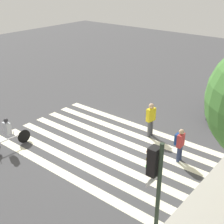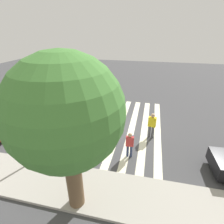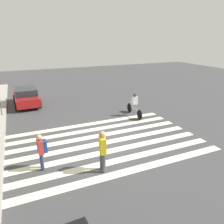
# 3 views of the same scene
# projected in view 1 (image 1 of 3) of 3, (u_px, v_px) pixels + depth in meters

# --- Properties ---
(ground_plane) EXTENTS (60.00, 60.00, 0.00)m
(ground_plane) POSITION_uv_depth(u_px,v_px,m) (104.00, 146.00, 15.38)
(ground_plane) COLOR #444447
(crosswalk_stripes) EXTENTS (6.13, 10.00, 0.01)m
(crosswalk_stripes) POSITION_uv_depth(u_px,v_px,m) (104.00, 146.00, 15.38)
(crosswalk_stripes) COLOR #F2EDCC
(crosswalk_stripes) RESTS_ON ground_plane
(traffic_light) EXTENTS (0.60, 0.50, 3.95)m
(traffic_light) POSITION_uv_depth(u_px,v_px,m) (155.00, 180.00, 8.41)
(traffic_light) COLOR #283828
(traffic_light) RESTS_ON ground_plane
(pedestrian_adult_blue_shirt) EXTENTS (0.46, 0.39, 1.61)m
(pedestrian_adult_blue_shirt) POSITION_uv_depth(u_px,v_px,m) (180.00, 142.00, 13.85)
(pedestrian_adult_blue_shirt) COLOR navy
(pedestrian_adult_blue_shirt) RESTS_ON ground_plane
(pedestrian_adult_tall_backpack) EXTENTS (0.54, 0.31, 1.83)m
(pedestrian_adult_tall_backpack) POSITION_uv_depth(u_px,v_px,m) (151.00, 118.00, 15.95)
(pedestrian_adult_tall_backpack) COLOR #4C4C51
(pedestrian_adult_tall_backpack) RESTS_ON ground_plane
(cyclist_near_curb) EXTENTS (2.34, 0.41, 1.63)m
(cyclist_near_curb) POSITION_uv_depth(u_px,v_px,m) (8.00, 133.00, 14.82)
(cyclist_near_curb) COLOR black
(cyclist_near_curb) RESTS_ON ground_plane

